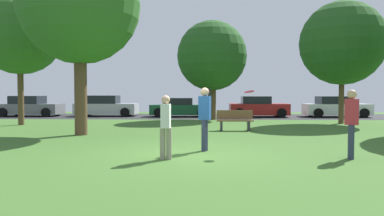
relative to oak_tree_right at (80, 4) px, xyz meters
name	(u,v)px	position (x,y,z in m)	size (l,w,h in m)	color
ground_plane	(189,154)	(4.49, -4.33, -5.16)	(44.00, 44.00, 0.00)	#3D6628
road_strip	(199,116)	(4.49, 11.67, -5.15)	(44.00, 6.40, 0.01)	#28282B
oak_tree_right	(80,4)	(0.00, 0.00, 0.00)	(4.75, 4.75, 7.56)	brown
birch_tree_lone	(342,43)	(12.36, 5.85, -0.78)	(4.54, 4.54, 6.65)	brown
oak_tree_left	(20,32)	(-4.68, 4.35, -0.35)	(4.37, 4.37, 7.01)	brown
maple_tree_far	(212,56)	(5.35, 8.58, -1.17)	(4.36, 4.36, 6.18)	brown
person_thrower	(205,115)	(4.92, -3.84, -4.14)	(0.37, 0.30, 1.82)	#2D334C
person_catcher	(351,120)	(8.61, -4.96, -4.18)	(0.37, 0.30, 1.74)	#2D334C
person_bystander	(166,124)	(3.95, -5.21, -4.28)	(0.30, 0.33, 1.60)	gray
frisbee_disc	(249,92)	(6.14, -4.21, -3.46)	(0.38, 0.38, 0.07)	#EA2D6B
parked_car_grey	(30,107)	(-7.75, 11.52, -4.49)	(4.37, 2.10, 1.47)	slate
parked_car_silver	(106,107)	(-2.29, 11.84, -4.48)	(4.40, 1.99, 1.50)	#B7B7BC
parked_car_green	(180,108)	(3.17, 11.41, -4.54)	(4.30, 1.95, 1.32)	#195633
parked_car_red	(258,107)	(8.64, 11.37, -4.49)	(4.05, 2.11, 1.44)	#B21E1E
parked_car_white	(336,107)	(14.09, 11.54, -4.49)	(4.38, 2.09, 1.44)	white
park_bench	(235,120)	(6.25, 1.88, -4.69)	(1.60, 0.45, 0.90)	brown
street_lamp_post	(210,83)	(5.20, 7.87, -2.91)	(0.14, 0.14, 4.50)	#2D2D33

